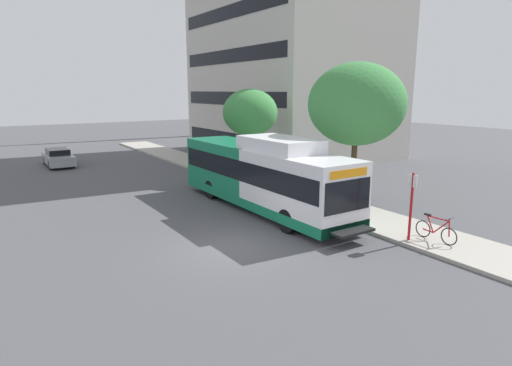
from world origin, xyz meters
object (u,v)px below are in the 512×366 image
(bus_stop_sign_pole, at_px, (411,202))
(parked_car_far_lane, at_px, (58,157))
(street_tree_mid_block, at_px, (250,113))
(bicycle_parked, at_px, (436,230))
(street_tree_near_stop, at_px, (357,104))
(transit_bus, at_px, (262,175))

(bus_stop_sign_pole, xyz_separation_m, parked_car_far_lane, (-8.26, 25.99, -0.99))
(street_tree_mid_block, height_order, parked_car_far_lane, street_tree_mid_block)
(bicycle_parked, distance_m, parked_car_far_lane, 28.10)
(street_tree_near_stop, bearing_deg, transit_bus, 155.43)
(bicycle_parked, bearing_deg, street_tree_mid_block, 86.04)
(bus_stop_sign_pole, bearing_deg, transit_bus, 105.57)
(bicycle_parked, bearing_deg, street_tree_near_stop, 75.58)
(bus_stop_sign_pole, relative_size, street_tree_mid_block, 0.46)
(transit_bus, relative_size, bus_stop_sign_pole, 4.71)
(bicycle_parked, bearing_deg, parked_car_far_lane, 108.68)
(street_tree_near_stop, relative_size, parked_car_far_lane, 1.54)
(transit_bus, xyz_separation_m, bicycle_parked, (2.71, -7.69, -1.14))
(transit_bus, distance_m, parked_car_far_lane, 19.97)
(bicycle_parked, bearing_deg, bus_stop_sign_pole, 139.65)
(bicycle_parked, relative_size, parked_car_far_lane, 0.39)
(transit_bus, bearing_deg, street_tree_near_stop, -24.57)
(bicycle_parked, xyz_separation_m, street_tree_mid_block, (1.02, 14.67, 3.74))
(bicycle_parked, height_order, parked_car_far_lane, parked_car_far_lane)
(bicycle_parked, height_order, street_tree_mid_block, street_tree_mid_block)
(bicycle_parked, xyz_separation_m, parked_car_far_lane, (-9.00, 26.62, 0.10))
(bicycle_parked, xyz_separation_m, street_tree_near_stop, (1.49, 5.77, 4.51))
(bicycle_parked, distance_m, street_tree_near_stop, 7.47)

